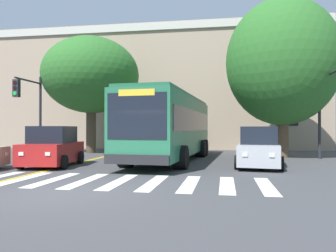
{
  "coord_description": "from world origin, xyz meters",
  "views": [
    {
      "loc": [
        4.14,
        -8.07,
        1.71
      ],
      "look_at": [
        1.56,
        8.05,
        1.83
      ],
      "focal_mm": 35.0,
      "sensor_mm": 36.0,
      "label": 1
    }
  ],
  "objects_px": {
    "city_bus": "(171,126)",
    "car_red_near_lane": "(53,148)",
    "street_tree_curbside_large": "(282,62)",
    "car_teal_behind_bus": "(187,139)",
    "traffic_light_far_corner": "(30,102)",
    "street_tree_curbside_small": "(91,76)",
    "traffic_light_near_corner": "(331,96)",
    "car_silver_far_lane": "(259,148)"
  },
  "relations": [
    {
      "from": "city_bus",
      "to": "traffic_light_near_corner",
      "type": "distance_m",
      "value": 8.26
    },
    {
      "from": "traffic_light_far_corner",
      "to": "street_tree_curbside_small",
      "type": "height_order",
      "value": "street_tree_curbside_small"
    },
    {
      "from": "street_tree_curbside_large",
      "to": "street_tree_curbside_small",
      "type": "relative_size",
      "value": 1.16
    },
    {
      "from": "car_red_near_lane",
      "to": "car_silver_far_lane",
      "type": "relative_size",
      "value": 0.93
    },
    {
      "from": "street_tree_curbside_large",
      "to": "city_bus",
      "type": "bearing_deg",
      "value": -153.64
    },
    {
      "from": "street_tree_curbside_large",
      "to": "traffic_light_near_corner",
      "type": "bearing_deg",
      "value": -54.21
    },
    {
      "from": "car_silver_far_lane",
      "to": "street_tree_curbside_large",
      "type": "bearing_deg",
      "value": 69.83
    },
    {
      "from": "traffic_light_near_corner",
      "to": "car_silver_far_lane",
      "type": "bearing_deg",
      "value": -145.56
    },
    {
      "from": "car_red_near_lane",
      "to": "car_teal_behind_bus",
      "type": "xyz_separation_m",
      "value": [
        4.83,
        12.54,
        0.01
      ]
    },
    {
      "from": "traffic_light_near_corner",
      "to": "traffic_light_far_corner",
      "type": "xyz_separation_m",
      "value": [
        -17.02,
        0.83,
        -0.03
      ]
    },
    {
      "from": "car_silver_far_lane",
      "to": "city_bus",
      "type": "bearing_deg",
      "value": 153.01
    },
    {
      "from": "car_teal_behind_bus",
      "to": "street_tree_curbside_small",
      "type": "xyz_separation_m",
      "value": [
        -6.26,
        -4.58,
        4.57
      ]
    },
    {
      "from": "city_bus",
      "to": "street_tree_curbside_small",
      "type": "relative_size",
      "value": 1.4
    },
    {
      "from": "city_bus",
      "to": "car_red_near_lane",
      "type": "height_order",
      "value": "city_bus"
    },
    {
      "from": "traffic_light_near_corner",
      "to": "traffic_light_far_corner",
      "type": "relative_size",
      "value": 0.99
    },
    {
      "from": "car_silver_far_lane",
      "to": "car_teal_behind_bus",
      "type": "relative_size",
      "value": 0.88
    },
    {
      "from": "car_red_near_lane",
      "to": "traffic_light_near_corner",
      "type": "distance_m",
      "value": 13.82
    },
    {
      "from": "car_teal_behind_bus",
      "to": "traffic_light_near_corner",
      "type": "distance_m",
      "value": 12.29
    },
    {
      "from": "car_red_near_lane",
      "to": "traffic_light_far_corner",
      "type": "distance_m",
      "value": 6.57
    },
    {
      "from": "car_silver_far_lane",
      "to": "street_tree_curbside_large",
      "type": "distance_m",
      "value": 7.38
    },
    {
      "from": "traffic_light_near_corner",
      "to": "traffic_light_far_corner",
      "type": "distance_m",
      "value": 17.04
    },
    {
      "from": "car_teal_behind_bus",
      "to": "traffic_light_near_corner",
      "type": "bearing_deg",
      "value": -46.85
    },
    {
      "from": "car_silver_far_lane",
      "to": "street_tree_curbside_large",
      "type": "height_order",
      "value": "street_tree_curbside_large"
    },
    {
      "from": "city_bus",
      "to": "traffic_light_far_corner",
      "type": "bearing_deg",
      "value": 171.84
    },
    {
      "from": "traffic_light_near_corner",
      "to": "traffic_light_far_corner",
      "type": "height_order",
      "value": "traffic_light_far_corner"
    },
    {
      "from": "car_red_near_lane",
      "to": "street_tree_curbside_large",
      "type": "height_order",
      "value": "street_tree_curbside_large"
    },
    {
      "from": "car_silver_far_lane",
      "to": "street_tree_curbside_small",
      "type": "xyz_separation_m",
      "value": [
        -10.66,
        6.82,
        4.59
      ]
    },
    {
      "from": "car_red_near_lane",
      "to": "traffic_light_near_corner",
      "type": "bearing_deg",
      "value": 16.09
    },
    {
      "from": "car_red_near_lane",
      "to": "traffic_light_near_corner",
      "type": "relative_size",
      "value": 0.77
    },
    {
      "from": "car_teal_behind_bus",
      "to": "traffic_light_far_corner",
      "type": "xyz_separation_m",
      "value": [
        -8.79,
        -7.94,
        2.5
      ]
    },
    {
      "from": "car_teal_behind_bus",
      "to": "traffic_light_far_corner",
      "type": "relative_size",
      "value": 0.92
    },
    {
      "from": "street_tree_curbside_small",
      "to": "street_tree_curbside_large",
      "type": "bearing_deg",
      "value": -7.1
    },
    {
      "from": "traffic_light_far_corner",
      "to": "traffic_light_near_corner",
      "type": "bearing_deg",
      "value": -2.8
    },
    {
      "from": "city_bus",
      "to": "street_tree_curbside_small",
      "type": "xyz_separation_m",
      "value": [
        -6.38,
        4.65,
        3.57
      ]
    },
    {
      "from": "city_bus",
      "to": "street_tree_curbside_small",
      "type": "height_order",
      "value": "street_tree_curbside_small"
    },
    {
      "from": "city_bus",
      "to": "traffic_light_near_corner",
      "type": "bearing_deg",
      "value": 3.15
    },
    {
      "from": "car_silver_far_lane",
      "to": "traffic_light_far_corner",
      "type": "height_order",
      "value": "traffic_light_far_corner"
    },
    {
      "from": "car_teal_behind_bus",
      "to": "traffic_light_far_corner",
      "type": "height_order",
      "value": "traffic_light_far_corner"
    },
    {
      "from": "city_bus",
      "to": "car_red_near_lane",
      "type": "distance_m",
      "value": 6.04
    },
    {
      "from": "car_teal_behind_bus",
      "to": "car_silver_far_lane",
      "type": "bearing_deg",
      "value": -68.9
    },
    {
      "from": "car_silver_far_lane",
      "to": "street_tree_curbside_large",
      "type": "relative_size",
      "value": 0.43
    },
    {
      "from": "city_bus",
      "to": "traffic_light_far_corner",
      "type": "distance_m",
      "value": 9.13
    }
  ]
}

